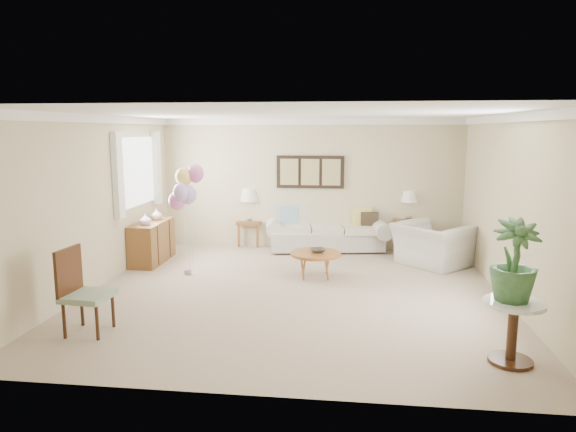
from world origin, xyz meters
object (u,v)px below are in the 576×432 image
Objects in this scene: coffee_table at (316,254)px; armchair at (432,245)px; balloon_cluster at (185,188)px; accent_chair at (81,289)px; sofa at (327,232)px.

armchair is (1.99, 1.00, -0.01)m from coffee_table.
balloon_cluster is at bearing 61.21° from armchair.
coffee_table is at bearing 2.59° from balloon_cluster.
accent_chair is at bearing -100.27° from balloon_cluster.
accent_chair is at bearing -134.34° from coffee_table.
coffee_table is 2.23m from armchair.
balloon_cluster is at bearing -177.41° from coffee_table.
balloon_cluster reaches higher than coffee_table.
sofa is 5.39m from accent_chair.
armchair is 4.38m from balloon_cluster.
coffee_table is 0.72× the size of armchair.
armchair is at bearing 26.67° from coffee_table.
armchair is (1.90, -1.05, 0.02)m from sofa.
accent_chair reaches higher than sofa.
sofa is 2.25× the size of armchair.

